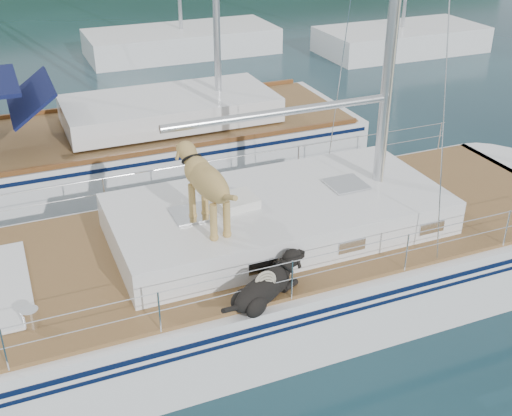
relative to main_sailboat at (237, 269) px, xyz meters
name	(u,v)px	position (x,y,z in m)	size (l,w,h in m)	color
ground	(233,305)	(-0.08, 0.01, -0.68)	(120.00, 120.00, 0.00)	black
main_sailboat	(237,269)	(0.00, 0.00, 0.00)	(12.00, 4.11, 14.01)	silver
neighbor_sailboat	(127,148)	(-0.49, 5.81, -0.06)	(11.00, 3.50, 13.30)	silver
bg_boat_center	(182,42)	(3.92, 16.01, -0.23)	(7.20, 3.00, 11.65)	silver
bg_boat_east	(401,40)	(11.92, 13.01, -0.23)	(6.40, 3.00, 11.65)	silver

